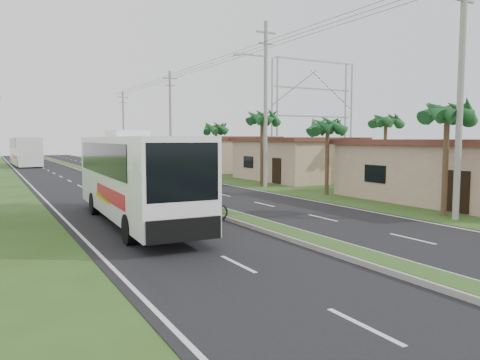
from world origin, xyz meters
TOP-DOWN VIEW (x-y plane):
  - ground at (0.00, 0.00)m, footprint 180.00×180.00m
  - road_asphalt at (0.00, 20.00)m, footprint 14.00×160.00m
  - median_strip at (0.00, 20.00)m, footprint 1.20×160.00m
  - lane_edge_left at (-6.70, 20.00)m, footprint 0.12×160.00m
  - lane_edge_right at (6.70, 20.00)m, footprint 0.12×160.00m
  - shop_near at (14.00, 6.00)m, footprint 8.60×12.60m
  - shop_mid at (14.00, 22.00)m, footprint 7.60×10.60m
  - shop_far at (14.00, 36.00)m, footprint 8.60×11.60m
  - palm_verge_a at (9.00, 3.00)m, footprint 2.40×2.40m
  - palm_verge_b at (9.40, 12.00)m, footprint 2.40×2.40m
  - palm_verge_c at (8.80, 19.00)m, footprint 2.40×2.40m
  - palm_verge_d at (9.30, 28.00)m, footprint 2.40×2.40m
  - palm_behind_shop at (17.50, 15.00)m, footprint 2.40×2.40m
  - utility_pole_a at (8.50, 2.00)m, footprint 1.60×0.28m
  - utility_pole_b at (8.47, 18.00)m, footprint 3.20×0.28m
  - utility_pole_c at (8.50, 38.00)m, footprint 1.60×0.28m
  - utility_pole_d at (8.50, 58.00)m, footprint 1.60×0.28m
  - billboard_lattice at (22.00, 30.00)m, footprint 10.18×1.18m
  - coach_bus_main at (-4.23, 7.74)m, footprint 2.96×12.15m
  - coach_bus_far at (-5.01, 56.62)m, footprint 3.17×12.94m
  - motorcyclist at (-1.41, 6.65)m, footprint 1.93×0.82m

SIDE VIEW (x-z plane):
  - ground at x=0.00m, z-range 0.00..0.00m
  - lane_edge_left at x=-6.70m, z-range 0.00..0.00m
  - lane_edge_right at x=6.70m, z-range 0.00..0.00m
  - road_asphalt at x=0.00m, z-range 0.00..0.02m
  - median_strip at x=0.00m, z-range 0.01..0.20m
  - motorcyclist at x=-1.41m, z-range -0.32..1.85m
  - shop_near at x=14.00m, z-range 0.02..3.54m
  - shop_mid at x=14.00m, z-range 0.02..3.69m
  - shop_far at x=14.00m, z-range 0.02..3.84m
  - coach_bus_far at x=-5.01m, z-range 0.25..4.00m
  - coach_bus_main at x=-4.23m, z-range 0.19..4.09m
  - palm_verge_b at x=9.40m, z-range 1.83..6.88m
  - palm_verge_d at x=9.30m, z-range 1.92..7.17m
  - palm_verge_a at x=9.00m, z-range 2.02..7.47m
  - palm_behind_shop at x=17.50m, z-range 2.11..7.76m
  - palm_verge_c at x=8.80m, z-range 2.20..8.05m
  - utility_pole_d at x=8.50m, z-range 0.17..10.67m
  - utility_pole_a at x=8.50m, z-range 0.17..11.17m
  - utility_pole_c at x=8.50m, z-range 0.17..11.17m
  - utility_pole_b at x=8.47m, z-range 0.26..12.26m
  - billboard_lattice at x=22.00m, z-range 0.79..12.86m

